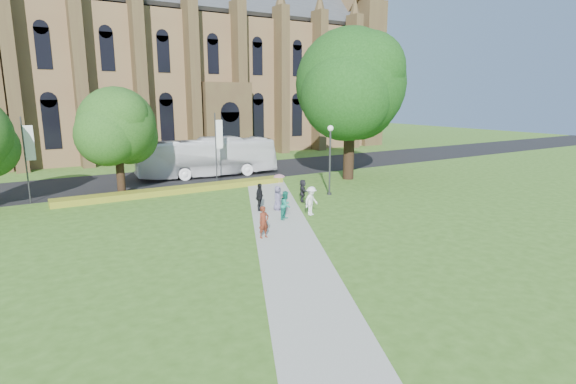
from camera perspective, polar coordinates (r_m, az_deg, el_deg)
ground at (r=25.01m, az=0.41°, el=-4.97°), size 160.00×160.00×0.00m
road at (r=42.84m, az=-13.96°, el=1.85°), size 160.00×10.00×0.02m
footpath at (r=25.82m, az=-0.77°, el=-4.38°), size 15.58×28.54×0.04m
flower_hedge at (r=35.83m, az=-13.65°, el=0.27°), size 18.00×1.40×0.45m
cathedral at (r=64.39m, az=-11.41°, el=16.84°), size 52.60×18.25×28.00m
streetlamp at (r=33.77m, az=5.36°, el=5.14°), size 0.44×0.44×5.24m
large_tree at (r=40.49m, az=7.97°, el=13.40°), size 9.60×9.60×13.20m
street_tree_1 at (r=35.46m, az=-20.93°, el=7.86°), size 5.60×5.60×8.05m
banner_pole_0 at (r=38.63m, az=-9.00°, el=6.05°), size 0.70×0.10×6.00m
banner_pole_1 at (r=35.68m, az=-30.24°, el=4.08°), size 0.70×0.10×6.00m
tour_coach at (r=42.43m, az=-10.18°, el=4.38°), size 13.11×4.25×3.59m
pedestrian_0 at (r=23.53m, az=-3.10°, el=-3.83°), size 0.67×0.49×1.70m
pedestrian_1 at (r=27.02m, az=-0.28°, el=-1.68°), size 1.07×1.03×1.74m
pedestrian_2 at (r=27.98m, az=2.98°, el=-1.14°), size 1.33×1.03×1.82m
pedestrian_3 at (r=29.08m, az=-3.63°, el=-0.66°), size 1.09×1.01×1.80m
pedestrian_4 at (r=29.25m, az=-1.34°, el=-0.77°), size 0.93×0.84×1.59m
pedestrian_5 at (r=31.59m, az=1.88°, el=0.18°), size 1.12×1.51×1.58m
parasol at (r=29.20m, az=-1.14°, el=1.46°), size 0.79×0.79×0.66m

